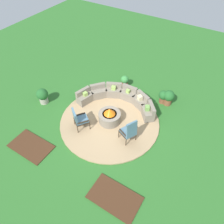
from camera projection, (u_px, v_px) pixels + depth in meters
ground_plane at (110, 122)px, 9.69m from camera, size 24.00×24.00×0.00m
patio_circle at (110, 121)px, 9.67m from camera, size 4.43×4.43×0.06m
mulch_bed_left at (31, 146)px, 8.73m from camera, size 1.73×1.03×0.04m
mulch_bed_right at (115, 197)px, 7.25m from camera, size 1.73×1.03×0.04m
fire_pit at (110, 116)px, 9.44m from camera, size 0.98×0.98×0.74m
curved_stone_bench at (119, 98)px, 10.32m from camera, size 3.73×1.95×0.69m
lounge_chair_front_left at (79, 119)px, 8.99m from camera, size 0.77×0.80×1.08m
lounge_chair_front_right at (129, 131)px, 8.48m from camera, size 0.74×0.73×1.16m
potted_plant_0 at (163, 96)px, 10.32m from camera, size 0.46×0.46×0.69m
potted_plant_1 at (125, 81)px, 11.21m from camera, size 0.41×0.41×0.66m
potted_plant_2 at (169, 97)px, 10.21m from camera, size 0.53×0.53×0.79m
potted_plant_3 at (43, 96)px, 10.28m from camera, size 0.56×0.56×0.80m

